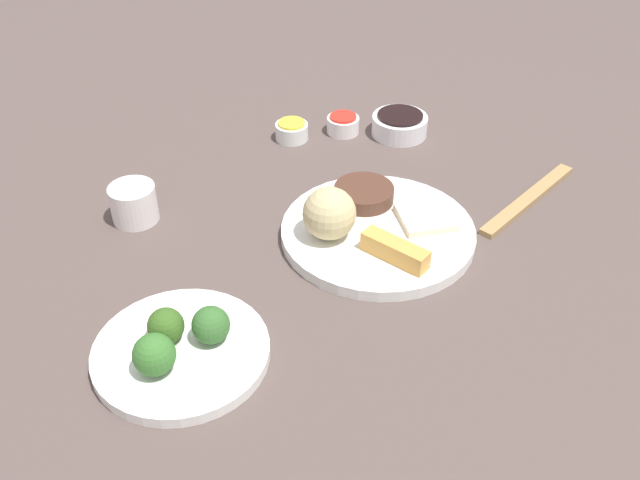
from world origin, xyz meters
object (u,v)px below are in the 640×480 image
main_plate (378,233)px  teacup (134,203)px  soy_sauce_bowl (400,125)px  sauce_ramekin_sweet_and_sour (343,125)px  broccoli_plate (181,352)px  chopsticks_pair (528,199)px  sauce_ramekin_hot_mustard (292,131)px

main_plate → teacup: 0.34m
soy_sauce_bowl → sauce_ramekin_sweet_and_sour: soy_sauce_bowl is taller
sauce_ramekin_sweet_and_sour → teacup: (-0.13, 0.36, 0.01)m
broccoli_plate → chopsticks_pair: bearing=-75.8°
teacup → soy_sauce_bowl: bearing=-77.8°
sauce_ramekin_sweet_and_sour → chopsticks_pair: bearing=-147.5°
main_plate → chopsticks_pair: bearing=-88.6°
main_plate → sauce_ramekin_hot_mustard: bearing=5.0°
sauce_ramekin_hot_mustard → sauce_ramekin_sweet_and_sour: size_ratio=1.00×
main_plate → sauce_ramekin_sweet_and_sour: 0.29m
broccoli_plate → sauce_ramekin_sweet_and_sour: (0.41, -0.35, 0.01)m
main_plate → broccoli_plate: size_ratio=1.33×
broccoli_plate → sauce_ramekin_sweet_and_sour: bearing=-40.3°
soy_sauce_bowl → sauce_ramekin_hot_mustard: soy_sauce_bowl is taller
chopsticks_pair → soy_sauce_bowl: bearing=21.0°
sauce_ramekin_sweet_and_sour → main_plate: bearing=168.2°
teacup → chopsticks_pair: (-0.15, -0.54, -0.02)m
main_plate → teacup: teacup is taller
sauce_ramekin_hot_mustard → soy_sauce_bowl: bearing=-104.8°
main_plate → sauce_ramekin_hot_mustard: 0.29m
sauce_ramekin_hot_mustard → teacup: size_ratio=0.84×
broccoli_plate → teacup: bearing=1.9°
sauce_ramekin_sweet_and_sour → chopsticks_pair: sauce_ramekin_sweet_and_sour is taller
soy_sauce_bowl → chopsticks_pair: size_ratio=0.40×
main_plate → chopsticks_pair: 0.24m
teacup → sauce_ramekin_hot_mustard: bearing=-62.8°
soy_sauce_bowl → chopsticks_pair: (-0.24, -0.09, -0.01)m
soy_sauce_bowl → teacup: (-0.10, 0.45, 0.01)m
sauce_ramekin_sweet_and_sour → soy_sauce_bowl: bearing=-113.8°
teacup → main_plate: bearing=-116.8°
broccoli_plate → soy_sauce_bowl: bearing=-49.2°
sauce_ramekin_sweet_and_sour → chopsticks_pair: (-0.28, -0.18, -0.01)m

